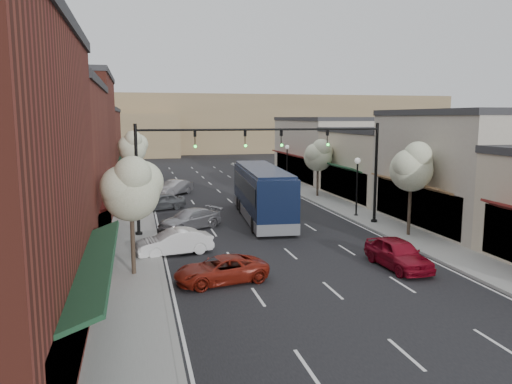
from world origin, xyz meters
TOP-DOWN VIEW (x-y plane):
  - ground at (0.00, 0.00)m, footprint 160.00×160.00m
  - sidewalk_left at (-8.40, 18.50)m, footprint 2.80×73.00m
  - sidewalk_right at (8.40, 18.50)m, footprint 2.80×73.00m
  - curb_left at (-7.00, 18.50)m, footprint 0.25×73.00m
  - curb_right at (7.00, 18.50)m, footprint 0.25×73.00m
  - bldg_left_midnear at (-14.23, 6.00)m, footprint 10.14×14.10m
  - bldg_left_midfar at (-14.24, 20.00)m, footprint 10.14×14.10m
  - bldg_left_far at (-14.22, 36.00)m, footprint 10.14×18.10m
  - bldg_right_midnear at (13.72, 6.00)m, footprint 9.14×12.10m
  - bldg_right_midfar at (13.70, 18.00)m, footprint 9.14×12.10m
  - bldg_right_far at (13.71, 32.00)m, footprint 9.14×16.10m
  - hill_far at (0.00, 90.00)m, footprint 120.00×30.00m
  - hill_near at (-25.00, 78.00)m, footprint 50.00×20.00m
  - signal_mast_right at (5.62, 8.00)m, footprint 8.22×0.46m
  - signal_mast_left at (-5.62, 8.00)m, footprint 8.22×0.46m
  - tree_right_near at (8.35, 3.94)m, footprint 2.85×2.65m
  - tree_right_far at (8.35, 19.94)m, footprint 2.85×2.65m
  - tree_left_near at (-8.25, -0.06)m, footprint 2.85×2.65m
  - tree_left_far at (-8.25, 25.94)m, footprint 2.85×2.65m
  - lamp_post_near at (7.80, 10.50)m, footprint 0.44×0.44m
  - lamp_post_far at (7.80, 28.00)m, footprint 0.44×0.44m
  - coach_bus at (0.80, 11.45)m, footprint 3.74×12.57m
  - red_hatchback at (4.36, -1.71)m, footprint 1.93×4.42m
  - parked_car_a at (-4.49, -1.80)m, footprint 4.52×2.70m
  - parked_car_b at (-6.18, 3.39)m, footprint 4.33×2.16m
  - parked_car_c at (-4.68, 9.43)m, footprint 4.87×3.95m
  - parked_car_d at (-6.20, 16.88)m, footprint 4.24×3.00m
  - parked_car_e at (-4.56, 24.42)m, footprint 4.01×4.26m

SIDE VIEW (x-z plane):
  - ground at x=0.00m, z-range 0.00..0.00m
  - curb_left at x=-7.00m, z-range -0.01..0.16m
  - curb_right at x=7.00m, z-range -0.01..0.16m
  - sidewalk_left at x=-8.40m, z-range 0.00..0.15m
  - sidewalk_right at x=8.40m, z-range 0.00..0.15m
  - parked_car_a at x=-4.49m, z-range 0.00..1.18m
  - parked_car_c at x=-4.68m, z-range 0.00..1.33m
  - parked_car_d at x=-6.20m, z-range 0.00..1.34m
  - parked_car_b at x=-6.18m, z-range 0.00..1.36m
  - parked_car_e at x=-4.56m, z-range 0.00..1.43m
  - red_hatchback at x=4.36m, z-range 0.00..1.48m
  - coach_bus at x=0.80m, z-range 0.08..3.86m
  - lamp_post_near at x=7.80m, z-range 0.79..5.23m
  - lamp_post_far at x=7.80m, z-range 0.79..5.23m
  - bldg_right_midfar at x=13.70m, z-range -0.03..6.37m
  - bldg_right_far at x=13.71m, z-range -0.04..7.36m
  - bldg_right_midnear at x=13.72m, z-range -0.04..7.86m
  - tree_right_far at x=8.35m, z-range 1.28..6.70m
  - hill_near at x=-25.00m, z-range 0.00..8.00m
  - bldg_left_far at x=-14.22m, z-range -0.04..8.36m
  - tree_left_near at x=-8.25m, z-range 1.38..7.07m
  - tree_right_near at x=8.35m, z-range 1.47..7.43m
  - tree_left_far at x=-8.25m, z-range 1.54..7.67m
  - signal_mast_right at x=5.62m, z-range 1.12..8.12m
  - signal_mast_left at x=-5.62m, z-range 1.12..8.12m
  - bldg_left_midnear at x=-14.23m, z-range -0.04..9.36m
  - bldg_left_midfar at x=-14.24m, z-range -0.05..10.85m
  - hill_far at x=0.00m, z-range 0.00..12.00m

